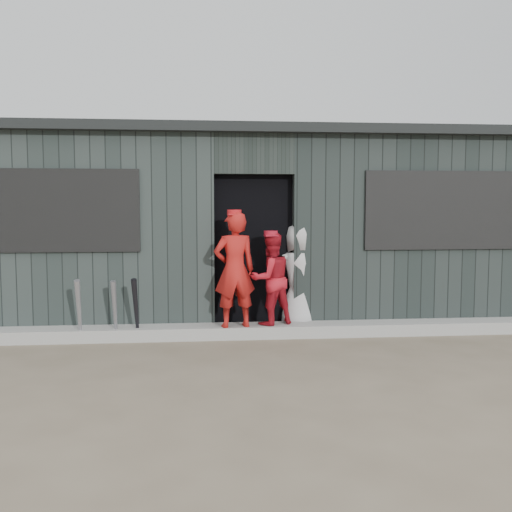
{
  "coord_description": "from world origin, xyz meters",
  "views": [
    {
      "loc": [
        -0.65,
        -5.05,
        1.6
      ],
      "look_at": [
        0.0,
        1.8,
        1.0
      ],
      "focal_mm": 40.0,
      "sensor_mm": 36.0,
      "label": 1
    }
  ],
  "objects": [
    {
      "name": "bat_right",
      "position": [
        -1.43,
        1.7,
        0.38
      ],
      "size": [
        0.09,
        0.29,
        0.77
      ],
      "primitive_type": "cone",
      "rotation": [
        0.29,
        0.0,
        -0.06
      ],
      "color": "black",
      "rests_on": "ground"
    },
    {
      "name": "player_red_right",
      "position": [
        0.18,
        1.84,
        0.71
      ],
      "size": [
        0.67,
        0.6,
        1.13
      ],
      "primitive_type": "imported",
      "rotation": [
        0.0,
        0.0,
        3.53
      ],
      "color": "#B11522",
      "rests_on": "curb"
    },
    {
      "name": "player_red_left",
      "position": [
        -0.27,
        1.72,
        0.84
      ],
      "size": [
        0.56,
        0.42,
        1.39
      ],
      "primitive_type": "imported",
      "rotation": [
        0.0,
        0.0,
        3.34
      ],
      "color": "#AA1815",
      "rests_on": "curb"
    },
    {
      "name": "ground",
      "position": [
        0.0,
        0.0,
        0.0
      ],
      "size": [
        80.0,
        80.0,
        0.0
      ],
      "primitive_type": "plane",
      "color": "brown",
      "rests_on": "ground"
    },
    {
      "name": "bat_left",
      "position": [
        -2.08,
        1.64,
        0.39
      ],
      "size": [
        0.1,
        0.32,
        0.78
      ],
      "primitive_type": "cone",
      "rotation": [
        0.32,
        0.0,
        0.09
      ],
      "color": "gray",
      "rests_on": "ground"
    },
    {
      "name": "dugout",
      "position": [
        -0.0,
        3.5,
        1.29
      ],
      "size": [
        8.3,
        3.3,
        2.62
      ],
      "color": "black",
      "rests_on": "ground"
    },
    {
      "name": "bat_mid",
      "position": [
        -1.68,
        1.71,
        0.37
      ],
      "size": [
        0.07,
        0.22,
        0.74
      ],
      "primitive_type": "cone",
      "rotation": [
        0.21,
        0.0,
        -0.02
      ],
      "color": "gray",
      "rests_on": "ground"
    },
    {
      "name": "player_grey_back",
      "position": [
        0.59,
        2.15,
        0.69
      ],
      "size": [
        0.77,
        0.6,
        1.39
      ],
      "primitive_type": "imported",
      "rotation": [
        0.0,
        0.0,
        3.4
      ],
      "color": "#B0B0B0",
      "rests_on": "ground"
    },
    {
      "name": "curb",
      "position": [
        0.0,
        1.82,
        0.07
      ],
      "size": [
        8.0,
        0.36,
        0.15
      ],
      "primitive_type": "cube",
      "color": "gray",
      "rests_on": "ground"
    }
  ]
}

